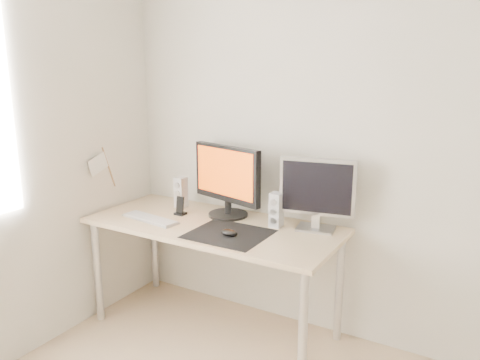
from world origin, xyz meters
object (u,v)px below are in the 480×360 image
at_px(second_monitor, 317,191).
at_px(speaker_right, 276,210).
at_px(desk, 213,235).
at_px(speaker_left, 181,192).
at_px(phone_dock, 180,209).
at_px(main_monitor, 227,178).
at_px(keyboard, 150,219).
at_px(mouse, 229,233).

bearing_deg(second_monitor, speaker_right, -163.18).
distance_m(desk, speaker_right, 0.44).
bearing_deg(speaker_left, second_monitor, 1.65).
distance_m(second_monitor, speaker_left, 0.99).
height_order(speaker_right, phone_dock, speaker_right).
bearing_deg(desk, phone_dock, 171.99).
bearing_deg(main_monitor, desk, -89.61).
bearing_deg(speaker_left, keyboard, -89.91).
height_order(desk, speaker_right, speaker_right).
xyz_separation_m(desk, keyboard, (-0.39, -0.14, 0.09)).
distance_m(main_monitor, keyboard, 0.55).
xyz_separation_m(speaker_right, phone_dock, (-0.65, -0.10, -0.07)).
bearing_deg(speaker_right, speaker_left, 176.87).
relative_size(second_monitor, speaker_left, 2.11).
bearing_deg(mouse, keyboard, 179.83).
height_order(main_monitor, speaker_left, main_monitor).
bearing_deg(keyboard, mouse, -0.17).
distance_m(second_monitor, phone_dock, 0.92).
bearing_deg(second_monitor, desk, -160.48).
height_order(second_monitor, keyboard, second_monitor).
bearing_deg(desk, second_monitor, 19.52).
height_order(mouse, speaker_left, speaker_left).
bearing_deg(desk, main_monitor, 90.39).
bearing_deg(phone_dock, keyboard, -118.52).
bearing_deg(second_monitor, speaker_left, -178.35).
distance_m(mouse, speaker_right, 0.34).
bearing_deg(main_monitor, second_monitor, 3.90).
distance_m(desk, speaker_left, 0.47).
xyz_separation_m(main_monitor, second_monitor, (0.60, 0.04, -0.01)).
height_order(speaker_left, phone_dock, speaker_left).
xyz_separation_m(mouse, phone_dock, (-0.49, 0.19, 0.02)).
bearing_deg(speaker_right, desk, -158.83).
relative_size(speaker_right, keyboard, 0.49).
relative_size(second_monitor, keyboard, 1.04).
height_order(main_monitor, keyboard, main_monitor).
distance_m(desk, second_monitor, 0.71).
xyz_separation_m(mouse, main_monitor, (-0.21, 0.32, 0.23)).
height_order(second_monitor, phone_dock, second_monitor).
relative_size(desk, speaker_left, 7.50).
distance_m(speaker_left, phone_dock, 0.19).
relative_size(mouse, phone_dock, 0.85).
distance_m(main_monitor, speaker_right, 0.40).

